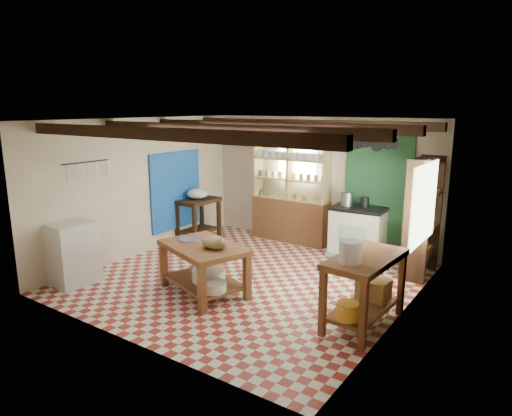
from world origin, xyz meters
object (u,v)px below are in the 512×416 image
Objects in this scene: cat at (215,242)px; prep_table at (198,219)px; white_cabinet at (73,253)px; right_counter at (364,291)px; work_table at (204,269)px; stove at (358,232)px.

prep_table is at bearing 145.45° from cat.
white_cabinet is 0.76× the size of right_counter.
work_table is 0.54m from cat.
cat reaches higher than prep_table.
prep_table is at bearing 93.73° from white_cabinet.
right_counter reaches higher than prep_table.
cat is at bearing -43.44° from prep_table.
work_table is at bearing -116.15° from stove.
right_counter is (4.38, -1.73, 0.02)m from prep_table.
right_counter is at bearing -69.64° from stove.
right_counter reaches higher than work_table.
stove is at bearing 86.52° from work_table.
right_counter is at bearing -21.09° from prep_table.
work_table is 1.51× the size of prep_table.
cat is at bearing 11.31° from work_table.
stove reaches higher than prep_table.
right_counter is (1.15, -2.61, -0.01)m from stove.
stove is 5.06m from white_cabinet.
stove is 0.98× the size of white_cabinet.
work_table is at bearing -167.57° from right_counter.
cat is (-2.15, -0.41, 0.38)m from right_counter.
prep_table is 4.71m from right_counter.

